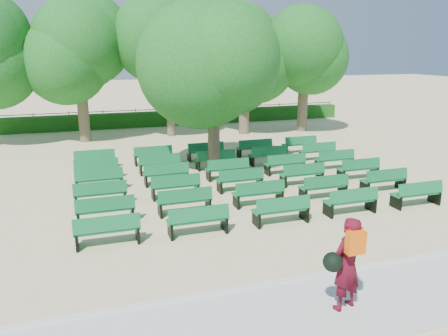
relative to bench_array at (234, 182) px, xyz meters
name	(u,v)px	position (x,y,z in m)	size (l,w,h in m)	color
ground	(218,191)	(-0.79, -0.60, -0.08)	(120.00, 120.00, 0.00)	#D2BD8B
paving	(335,308)	(-0.79, -8.00, -0.05)	(30.00, 2.20, 0.06)	beige
curb	(306,277)	(-0.79, -6.85, -0.03)	(30.00, 0.12, 0.10)	silver
hedge	(153,119)	(-0.79, 13.40, 0.37)	(26.00, 0.70, 0.90)	#1A5716
fence	(152,125)	(-0.79, 13.80, -0.08)	(26.00, 0.10, 1.02)	black
tree_line	(165,138)	(-0.79, 9.40, -0.08)	(21.80, 6.80, 7.04)	#1B6620
bench_array	(234,182)	(0.00, 0.00, 0.00)	(1.61, 0.52, 1.01)	#126835
tree_among	(213,52)	(-0.13, 2.08, 4.51)	(4.86, 4.86, 6.80)	brown
person	(346,263)	(-0.69, -8.08, 0.90)	(0.88, 0.60, 1.78)	#4B0A19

